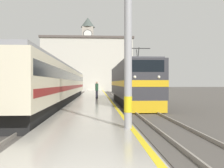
{
  "coord_description": "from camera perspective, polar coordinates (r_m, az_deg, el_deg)",
  "views": [
    {
      "loc": [
        0.44,
        -4.65,
        2.07
      ],
      "look_at": [
        1.78,
        18.72,
        1.98
      ],
      "focal_mm": 42.0,
      "sensor_mm": 36.0,
      "label": 1
    }
  ],
  "objects": [
    {
      "name": "ground_plane",
      "position": [
        34.72,
        -4.0,
        -3.2
      ],
      "size": [
        200.0,
        200.0,
        0.0
      ],
      "primitive_type": "plane",
      "color": "#514C47"
    },
    {
      "name": "platform",
      "position": [
        29.72,
        -4.12,
        -3.42
      ],
      "size": [
        3.81,
        140.0,
        0.37
      ],
      "color": "#ADA89E",
      "rests_on": "ground"
    },
    {
      "name": "rail_track_near",
      "position": [
        29.9,
        3.03,
        -3.69
      ],
      "size": [
        2.83,
        140.0,
        0.16
      ],
      "color": "#514C47",
      "rests_on": "ground"
    },
    {
      "name": "rail_track_far",
      "position": [
        29.97,
        -10.62,
        -3.69
      ],
      "size": [
        2.84,
        140.0,
        0.16
      ],
      "color": "#514C47",
      "rests_on": "ground"
    },
    {
      "name": "locomotive_train",
      "position": [
        25.03,
        4.24,
        0.06
      ],
      "size": [
        2.92,
        15.75,
        4.89
      ],
      "color": "black",
      "rests_on": "ground"
    },
    {
      "name": "passenger_train",
      "position": [
        27.02,
        -11.41,
        0.01
      ],
      "size": [
        2.92,
        34.43,
        3.64
      ],
      "color": "black",
      "rests_on": "ground"
    },
    {
      "name": "catenary_mast",
      "position": [
        10.18,
        3.84,
        14.52
      ],
      "size": [
        2.41,
        0.31,
        8.58
      ],
      "color": "#9E9EA3",
      "rests_on": "platform"
    },
    {
      "name": "person_on_platform",
      "position": [
        28.63,
        -3.33,
        -1.2
      ],
      "size": [
        0.34,
        0.34,
        1.87
      ],
      "color": "#23232D",
      "rests_on": "platform"
    },
    {
      "name": "clock_tower",
      "position": [
        77.59,
        -5.28,
        7.06
      ],
      "size": [
        4.05,
        4.05,
        21.29
      ],
      "color": "#ADA393",
      "rests_on": "ground"
    },
    {
      "name": "station_building",
      "position": [
        67.64,
        -5.34,
        4.17
      ],
      "size": [
        22.81,
        9.61,
        13.42
      ],
      "color": "beige",
      "rests_on": "ground"
    }
  ]
}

